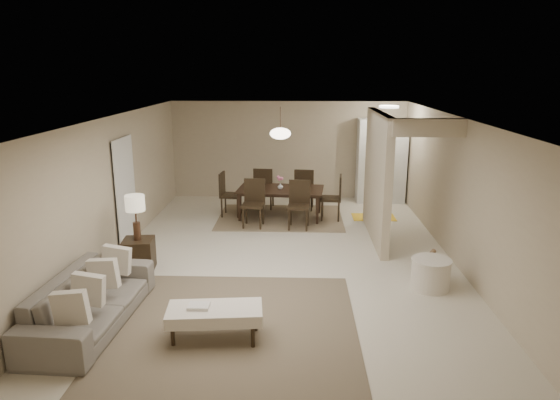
{
  "coord_description": "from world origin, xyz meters",
  "views": [
    {
      "loc": [
        0.25,
        -8.31,
        3.28
      ],
      "look_at": [
        -0.06,
        0.18,
        1.05
      ],
      "focal_mm": 32.0,
      "sensor_mm": 36.0,
      "label": 1
    }
  ],
  "objects_px": {
    "dining_table": "(280,203)",
    "wicker_basket": "(432,273)",
    "pantry_cabinet": "(381,161)",
    "round_pouf": "(431,274)",
    "sofa": "(91,301)",
    "ottoman_bench": "(215,314)",
    "side_table": "(139,255)"
  },
  "relations": [
    {
      "from": "dining_table",
      "to": "wicker_basket",
      "type": "bearing_deg",
      "value": -48.43
    },
    {
      "from": "pantry_cabinet",
      "to": "dining_table",
      "type": "bearing_deg",
      "value": -147.83
    },
    {
      "from": "round_pouf",
      "to": "pantry_cabinet",
      "type": "bearing_deg",
      "value": 89.55
    },
    {
      "from": "sofa",
      "to": "wicker_basket",
      "type": "relative_size",
      "value": 6.73
    },
    {
      "from": "wicker_basket",
      "to": "dining_table",
      "type": "xyz_separation_m",
      "value": [
        -2.54,
        3.45,
        0.19
      ]
    },
    {
      "from": "ottoman_bench",
      "to": "pantry_cabinet",
      "type": "bearing_deg",
      "value": 59.96
    },
    {
      "from": "pantry_cabinet",
      "to": "side_table",
      "type": "bearing_deg",
      "value": -135.27
    },
    {
      "from": "pantry_cabinet",
      "to": "ottoman_bench",
      "type": "xyz_separation_m",
      "value": [
        -3.11,
        -6.87,
        -0.71
      ]
    },
    {
      "from": "side_table",
      "to": "round_pouf",
      "type": "height_order",
      "value": "side_table"
    },
    {
      "from": "side_table",
      "to": "wicker_basket",
      "type": "bearing_deg",
      "value": -3.72
    },
    {
      "from": "pantry_cabinet",
      "to": "round_pouf",
      "type": "height_order",
      "value": "pantry_cabinet"
    },
    {
      "from": "ottoman_bench",
      "to": "wicker_basket",
      "type": "bearing_deg",
      "value": 24.64
    },
    {
      "from": "round_pouf",
      "to": "wicker_basket",
      "type": "xyz_separation_m",
      "value": [
        0.09,
        0.25,
        -0.09
      ]
    },
    {
      "from": "sofa",
      "to": "dining_table",
      "type": "height_order",
      "value": "sofa"
    },
    {
      "from": "pantry_cabinet",
      "to": "dining_table",
      "type": "distance_m",
      "value": 3.02
    },
    {
      "from": "wicker_basket",
      "to": "dining_table",
      "type": "height_order",
      "value": "dining_table"
    },
    {
      "from": "sofa",
      "to": "dining_table",
      "type": "relative_size",
      "value": 1.22
    },
    {
      "from": "ottoman_bench",
      "to": "round_pouf",
      "type": "height_order",
      "value": "round_pouf"
    },
    {
      "from": "pantry_cabinet",
      "to": "ottoman_bench",
      "type": "bearing_deg",
      "value": -114.39
    },
    {
      "from": "round_pouf",
      "to": "ottoman_bench",
      "type": "bearing_deg",
      "value": -152.5
    },
    {
      "from": "side_table",
      "to": "wicker_basket",
      "type": "xyz_separation_m",
      "value": [
        4.8,
        -0.31,
        -0.12
      ]
    },
    {
      "from": "side_table",
      "to": "dining_table",
      "type": "height_order",
      "value": "dining_table"
    },
    {
      "from": "pantry_cabinet",
      "to": "round_pouf",
      "type": "relative_size",
      "value": 3.46
    },
    {
      "from": "ottoman_bench",
      "to": "wicker_basket",
      "type": "xyz_separation_m",
      "value": [
        3.16,
        1.85,
        -0.19
      ]
    },
    {
      "from": "sofa",
      "to": "pantry_cabinet",
      "type": "bearing_deg",
      "value": -33.23
    },
    {
      "from": "sofa",
      "to": "ottoman_bench",
      "type": "xyz_separation_m",
      "value": [
        1.69,
        -0.3,
        -0.0
      ]
    },
    {
      "from": "pantry_cabinet",
      "to": "wicker_basket",
      "type": "height_order",
      "value": "pantry_cabinet"
    },
    {
      "from": "sofa",
      "to": "wicker_basket",
      "type": "height_order",
      "value": "sofa"
    },
    {
      "from": "ottoman_bench",
      "to": "wicker_basket",
      "type": "relative_size",
      "value": 3.51
    },
    {
      "from": "side_table",
      "to": "round_pouf",
      "type": "distance_m",
      "value": 4.74
    },
    {
      "from": "sofa",
      "to": "wicker_basket",
      "type": "distance_m",
      "value": 5.1
    },
    {
      "from": "round_pouf",
      "to": "wicker_basket",
      "type": "height_order",
      "value": "round_pouf"
    }
  ]
}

